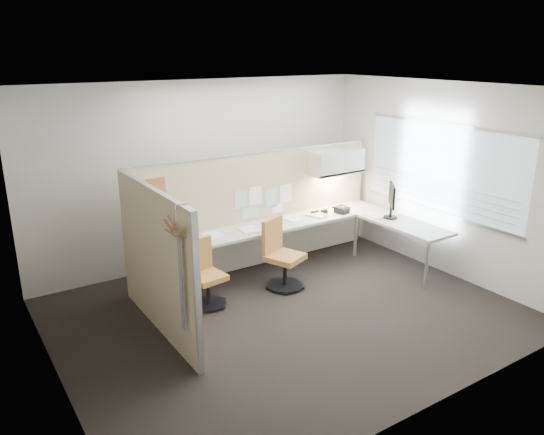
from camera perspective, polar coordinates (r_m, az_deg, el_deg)
floor at (r=6.87m, az=1.64°, el=-10.30°), size 5.50×4.50×0.01m
ceiling at (r=6.08m, az=1.88°, el=13.77°), size 5.50×4.50×0.01m
wall_back at (r=8.22m, az=-7.29°, el=4.76°), size 5.50×0.02×2.80m
wall_front at (r=4.78m, az=17.46°, el=-5.56°), size 5.50×0.02×2.80m
wall_left at (r=5.34m, az=-23.28°, el=-3.75°), size 0.02×4.50×2.80m
wall_right at (r=8.18m, az=17.80°, el=3.99°), size 0.02×4.50×2.80m
window_pane at (r=8.13m, az=17.78°, el=4.99°), size 0.01×2.80×1.30m
partition_back at (r=8.06m, az=-1.59°, el=0.77°), size 4.10×0.06×1.75m
partition_left at (r=6.27m, az=-12.33°, el=-4.70°), size 0.06×2.20×1.75m
desk at (r=7.97m, az=2.55°, el=-1.50°), size 4.00×2.07×0.73m
overhead_bin at (r=8.50m, az=6.93°, el=5.97°), size 0.90×0.36×0.38m
task_light_strip at (r=8.55m, az=6.88°, el=4.60°), size 0.60×0.06×0.02m
pinned_papers at (r=8.02m, az=-0.99°, el=1.88°), size 1.01×0.00×0.47m
poster at (r=7.20m, az=-12.39°, el=2.80°), size 0.28×0.00×0.35m
chair_left at (r=6.98m, az=-7.24°, el=-6.21°), size 0.46×0.48×0.87m
chair_right at (r=7.42m, az=0.96°, el=-4.19°), size 0.59×0.61×0.97m
monitor at (r=8.28m, az=12.75°, el=1.96°), size 0.34×0.41×0.53m
phone at (r=8.48m, az=7.51°, el=0.83°), size 0.25×0.24×0.12m
stapler at (r=8.38m, az=4.62°, el=0.54°), size 0.14×0.04×0.05m
tape_dispenser at (r=8.43m, az=5.64°, el=0.64°), size 0.11×0.09×0.06m
coat_hook at (r=5.32m, az=-10.25°, el=-2.38°), size 0.18×0.44×1.33m
paper_stack_0 at (r=7.18m, az=-10.83°, el=-2.82°), size 0.27×0.33×0.03m
paper_stack_1 at (r=7.42m, az=-6.40°, el=-1.93°), size 0.24×0.31×0.02m
paper_stack_2 at (r=7.58m, az=-2.52°, el=-1.36°), size 0.27×0.33×0.03m
paper_stack_3 at (r=8.11m, az=2.32°, el=-0.15°), size 0.25×0.32×0.01m
paper_stack_4 at (r=8.30m, az=4.88°, el=0.26°), size 0.31×0.36×0.03m
paper_stack_5 at (r=8.41m, az=11.07°, el=0.22°), size 0.27×0.33×0.02m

